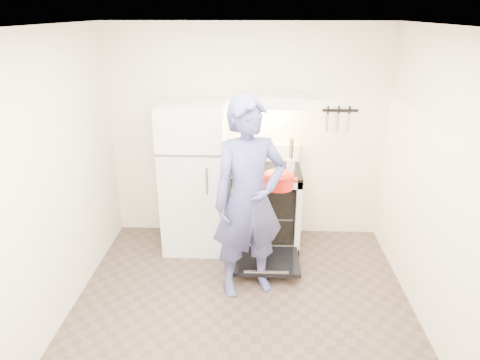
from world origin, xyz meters
name	(u,v)px	position (x,y,z in m)	size (l,w,h in m)	color
floor	(241,327)	(0.00, 0.00, 0.00)	(3.60, 3.60, 0.00)	#4C3F34
back_wall	(247,135)	(0.00, 1.80, 1.25)	(3.20, 0.02, 2.50)	beige
refrigerator	(195,177)	(-0.58, 1.45, 0.85)	(0.70, 0.70, 1.70)	silver
stove_body	(266,208)	(0.23, 1.48, 0.46)	(0.76, 0.65, 0.92)	silver
cooktop	(267,170)	(0.23, 1.48, 0.94)	(0.76, 0.65, 0.03)	black
backsplash	(266,152)	(0.23, 1.76, 1.05)	(0.76, 0.07, 0.20)	silver
oven_door	(266,261)	(0.23, 0.88, 0.12)	(0.70, 0.54, 0.04)	black
oven_rack	(266,210)	(0.23, 1.48, 0.44)	(0.60, 0.52, 0.01)	slate
range_hood	(268,100)	(0.23, 1.55, 1.71)	(0.76, 0.50, 0.12)	silver
knife_strip	(340,110)	(1.05, 1.79, 1.55)	(0.40, 0.02, 0.03)	black
pizza_stone	(272,209)	(0.31, 1.47, 0.45)	(0.35, 0.35, 0.02)	#8C684F
tea_kettle	(248,152)	(0.02, 1.68, 1.08)	(0.21, 0.18, 0.26)	#B6B6BB
utensil_jar	(291,165)	(0.49, 1.35, 1.05)	(0.09, 0.09, 0.13)	silver
person	(249,200)	(0.05, 0.58, 0.97)	(0.71, 0.46, 1.93)	navy
dutch_oven	(279,181)	(0.34, 0.93, 1.02)	(0.37, 0.30, 0.24)	red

